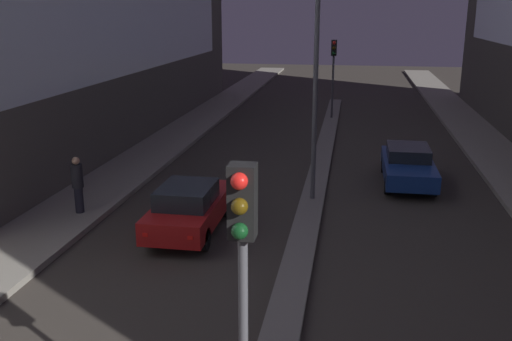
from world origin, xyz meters
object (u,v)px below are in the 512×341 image
Objects in this scene: car_left_lane at (190,207)px; traffic_light_mid at (334,61)px; car_right_lane at (408,165)px; pedestrian_on_left_sidewalk at (78,183)px; traffic_light_near at (242,261)px; street_lamp at (317,32)px.

traffic_light_mid is at bearing 79.65° from car_left_lane.
car_right_lane is 2.48× the size of pedestrian_on_left_sidewalk.
pedestrian_on_left_sidewalk is (-3.74, 0.54, 0.37)m from car_left_lane.
street_lamp reaches higher than traffic_light_near.
traffic_light_mid reaches higher than pedestrian_on_left_sidewalk.
street_lamp is at bearing -90.00° from traffic_light_mid.
traffic_light_near is 1.05× the size of car_left_lane.
car_right_lane is at bearing 39.63° from street_lamp.
pedestrian_on_left_sidewalk is (-7.09, -17.81, -2.31)m from traffic_light_mid.
pedestrian_on_left_sidewalk is (-10.44, -5.52, 0.41)m from car_right_lane.
pedestrian_on_left_sidewalk is at bearing -111.70° from traffic_light_mid.
car_left_lane is at bearing -137.93° from car_right_lane.
car_left_lane is (-3.35, -3.27, -4.89)m from street_lamp.
traffic_light_near is 1.00× the size of traffic_light_mid.
street_lamp is at bearing -140.37° from car_right_lane.
street_lamp is 8.84m from pedestrian_on_left_sidewalk.
car_left_lane is at bearing -8.15° from pedestrian_on_left_sidewalk.
street_lamp is at bearing 44.33° from car_left_lane.
traffic_light_mid is at bearing 90.00° from street_lamp.
street_lamp reaches higher than car_right_lane.
traffic_light_near is 1.01× the size of car_right_lane.
traffic_light_near is at bearing -102.54° from car_right_lane.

